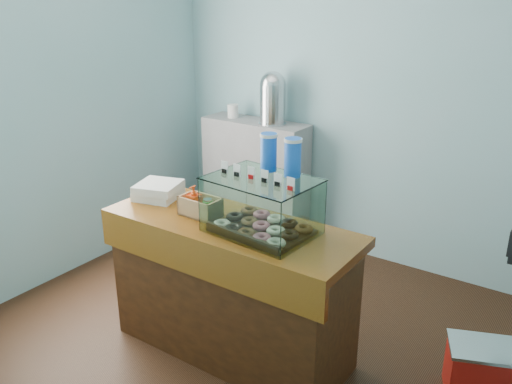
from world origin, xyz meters
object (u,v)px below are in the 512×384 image
Objects in this scene: counter at (231,287)px; red_cooler at (480,371)px; display_case at (266,203)px; coffee_urn at (273,97)px.

red_cooler is (1.42, 0.46, -0.29)m from counter.
counter is 3.56× the size of red_cooler.
coffee_urn reaches higher than display_case.
display_case is 1.55m from red_cooler.
display_case is at bearing -58.21° from coffee_urn.
counter reaches higher than red_cooler.
counter is 0.66m from display_case.
red_cooler is at bearing 18.05° from counter.
coffee_urn is (-0.95, 1.53, 0.27)m from display_case.
red_cooler is at bearing -27.18° from coffee_urn.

